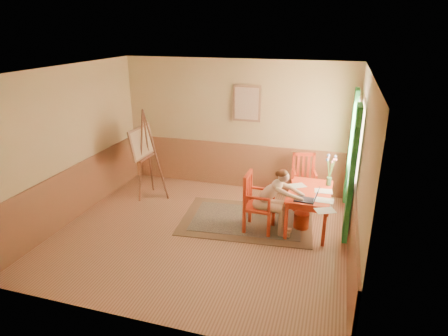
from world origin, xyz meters
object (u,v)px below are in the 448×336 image
(table, at_px, (310,195))
(figure, at_px, (273,198))
(chair_left, at_px, (257,202))
(laptop, at_px, (308,198))
(easel, at_px, (144,146))
(chair_back, at_px, (304,180))

(table, relative_size, figure, 1.02)
(chair_left, height_order, laptop, chair_left)
(table, xyz_separation_m, chair_left, (-0.88, -0.34, -0.10))
(chair_left, xyz_separation_m, figure, (0.29, -0.02, 0.13))
(chair_left, height_order, figure, figure)
(chair_left, bearing_deg, table, 21.21)
(chair_left, relative_size, easel, 0.56)
(chair_back, distance_m, figure, 1.43)
(chair_back, height_order, figure, figure)
(table, height_order, laptop, laptop)
(table, distance_m, easel, 3.48)
(figure, bearing_deg, chair_left, 175.33)
(figure, bearing_deg, laptop, -6.05)
(chair_back, distance_m, laptop, 1.47)
(table, relative_size, laptop, 3.02)
(table, relative_size, easel, 0.64)
(chair_back, xyz_separation_m, easel, (-3.22, -0.59, 0.60))
(table, xyz_separation_m, chair_back, (-0.20, 1.01, -0.12))
(chair_back, distance_m, easel, 3.33)
(table, distance_m, figure, 0.69)
(figure, height_order, laptop, figure)
(chair_left, xyz_separation_m, laptop, (0.88, -0.09, 0.24))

